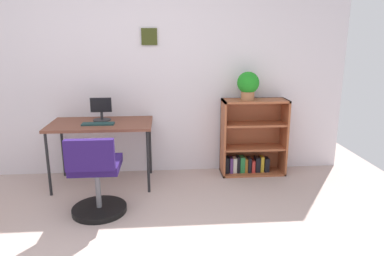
{
  "coord_description": "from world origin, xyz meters",
  "views": [
    {
      "loc": [
        0.38,
        -2.13,
        1.63
      ],
      "look_at": [
        0.64,
        1.12,
        0.8
      ],
      "focal_mm": 33.06,
      "sensor_mm": 36.0,
      "label": 1
    }
  ],
  "objects_px": {
    "keyboard": "(98,124)",
    "office_chair": "(96,180)",
    "bookshelf_low": "(252,141)",
    "desk": "(101,127)",
    "potted_plant_on_shelf": "(248,84)",
    "monitor": "(101,110)"
  },
  "relations": [
    {
      "from": "keyboard",
      "to": "monitor",
      "type": "bearing_deg",
      "value": 87.45
    },
    {
      "from": "bookshelf_low",
      "to": "potted_plant_on_shelf",
      "type": "height_order",
      "value": "potted_plant_on_shelf"
    },
    {
      "from": "keyboard",
      "to": "office_chair",
      "type": "xyz_separation_m",
      "value": [
        0.07,
        -0.66,
        -0.38
      ]
    },
    {
      "from": "office_chair",
      "to": "bookshelf_low",
      "type": "distance_m",
      "value": 1.96
    },
    {
      "from": "desk",
      "to": "monitor",
      "type": "height_order",
      "value": "monitor"
    },
    {
      "from": "keyboard",
      "to": "office_chair",
      "type": "bearing_deg",
      "value": -83.6
    },
    {
      "from": "monitor",
      "to": "desk",
      "type": "bearing_deg",
      "value": -87.06
    },
    {
      "from": "potted_plant_on_shelf",
      "to": "desk",
      "type": "bearing_deg",
      "value": -174.39
    },
    {
      "from": "desk",
      "to": "keyboard",
      "type": "bearing_deg",
      "value": -99.11
    },
    {
      "from": "desk",
      "to": "office_chair",
      "type": "xyz_separation_m",
      "value": [
        0.06,
        -0.75,
        -0.32
      ]
    },
    {
      "from": "potted_plant_on_shelf",
      "to": "bookshelf_low",
      "type": "bearing_deg",
      "value": 33.96
    },
    {
      "from": "monitor",
      "to": "office_chair",
      "type": "xyz_separation_m",
      "value": [
        0.06,
        -0.85,
        -0.49
      ]
    },
    {
      "from": "desk",
      "to": "monitor",
      "type": "distance_m",
      "value": 0.2
    },
    {
      "from": "bookshelf_low",
      "to": "desk",
      "type": "bearing_deg",
      "value": -172.83
    },
    {
      "from": "keyboard",
      "to": "office_chair",
      "type": "distance_m",
      "value": 0.76
    },
    {
      "from": "monitor",
      "to": "office_chair",
      "type": "distance_m",
      "value": 0.98
    },
    {
      "from": "office_chair",
      "to": "potted_plant_on_shelf",
      "type": "relative_size",
      "value": 2.41
    },
    {
      "from": "desk",
      "to": "monitor",
      "type": "xyz_separation_m",
      "value": [
        -0.01,
        0.11,
        0.17
      ]
    },
    {
      "from": "desk",
      "to": "potted_plant_on_shelf",
      "type": "xyz_separation_m",
      "value": [
        1.68,
        0.16,
        0.44
      ]
    },
    {
      "from": "desk",
      "to": "potted_plant_on_shelf",
      "type": "relative_size",
      "value": 3.37
    },
    {
      "from": "office_chair",
      "to": "bookshelf_low",
      "type": "height_order",
      "value": "bookshelf_low"
    },
    {
      "from": "office_chair",
      "to": "bookshelf_low",
      "type": "bearing_deg",
      "value": 29.62
    }
  ]
}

